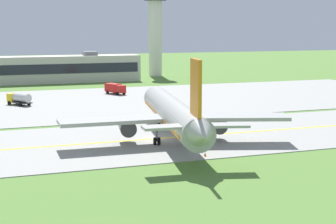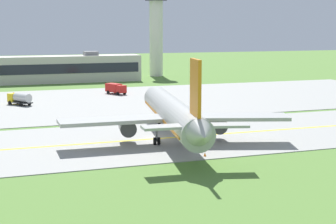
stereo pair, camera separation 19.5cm
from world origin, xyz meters
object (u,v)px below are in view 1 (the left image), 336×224
(airplane_lead, at_px, (173,114))
(service_truck_catering, at_px, (19,98))
(control_tower, at_px, (155,22))
(service_truck_baggage, at_px, (115,88))

(airplane_lead, relative_size, service_truck_catering, 6.40)
(service_truck_catering, xyz_separation_m, control_tower, (48.85, 56.05, 16.22))
(service_truck_catering, bearing_deg, control_tower, 48.93)
(service_truck_baggage, height_order, service_truck_catering, service_truck_catering)
(service_truck_baggage, distance_m, control_tower, 53.70)
(service_truck_baggage, bearing_deg, airplane_lead, -96.06)
(service_truck_baggage, bearing_deg, service_truck_catering, -153.91)
(airplane_lead, bearing_deg, service_truck_baggage, 83.94)
(airplane_lead, height_order, service_truck_catering, airplane_lead)
(service_truck_baggage, xyz_separation_m, control_tower, (25.29, 44.51, 16.22))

